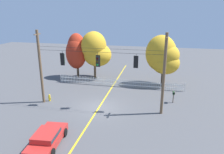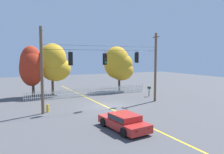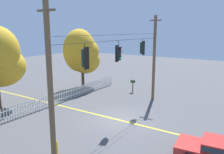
% 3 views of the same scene
% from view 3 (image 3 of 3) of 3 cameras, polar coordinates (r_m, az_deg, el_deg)
% --- Properties ---
extents(ground, '(80.00, 80.00, 0.00)m').
position_cam_3_polar(ground, '(16.99, 1.66, -10.66)').
color(ground, '#4C4C4F').
extents(lane_centerline_stripe, '(0.16, 36.00, 0.01)m').
position_cam_3_polar(lane_centerline_stripe, '(16.99, 1.66, -10.65)').
color(lane_centerline_stripe, gold).
rests_on(lane_centerline_stripe, ground).
extents(signal_support_span, '(12.78, 1.10, 7.75)m').
position_cam_3_polar(signal_support_span, '(15.91, 1.75, 2.65)').
color(signal_support_span, brown).
rests_on(signal_support_span, ground).
extents(traffic_signal_eastbound_side, '(0.43, 0.38, 1.47)m').
position_cam_3_polar(traffic_signal_eastbound_side, '(12.81, -6.78, 4.74)').
color(traffic_signal_eastbound_side, black).
extents(traffic_signal_southbound_primary, '(0.43, 0.38, 1.48)m').
position_cam_3_polar(traffic_signal_southbound_primary, '(15.76, 1.63, 5.87)').
color(traffic_signal_southbound_primary, black).
extents(traffic_signal_westbound_side, '(0.43, 0.38, 1.33)m').
position_cam_3_polar(traffic_signal_westbound_side, '(18.99, 7.57, 7.23)').
color(traffic_signal_westbound_side, black).
extents(white_picket_fence, '(16.41, 0.06, 1.08)m').
position_cam_3_polar(white_picket_fence, '(21.35, -12.32, -4.70)').
color(white_picket_fence, silver).
rests_on(white_picket_fence, ground).
extents(autumn_oak_far_east, '(4.43, 3.48, 6.60)m').
position_cam_3_polar(autumn_oak_far_east, '(25.99, -7.37, 5.88)').
color(autumn_oak_far_east, '#473828').
rests_on(autumn_oak_far_east, ground).
extents(parked_car, '(2.25, 4.34, 1.15)m').
position_cam_3_polar(parked_car, '(12.92, 25.66, -16.45)').
color(parked_car, red).
rests_on(parked_car, ground).
extents(fire_hydrant, '(0.38, 0.22, 0.77)m').
position_cam_3_polar(fire_hydrant, '(12.98, -13.89, -16.57)').
color(fire_hydrant, gold).
rests_on(fire_hydrant, ground).
extents(roadside_mailbox, '(0.25, 0.44, 1.30)m').
position_cam_3_polar(roadside_mailbox, '(24.24, 5.22, -1.28)').
color(roadside_mailbox, brown).
rests_on(roadside_mailbox, ground).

